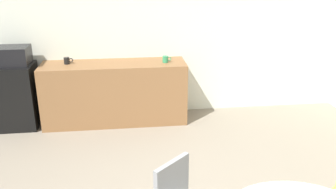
{
  "coord_description": "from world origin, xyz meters",
  "views": [
    {
      "loc": [
        -0.5,
        -2.41,
        2.24
      ],
      "look_at": [
        -0.06,
        1.11,
        0.95
      ],
      "focal_mm": 38.39,
      "sensor_mm": 36.0,
      "label": 1
    }
  ],
  "objects_px": {
    "microwave": "(11,56)",
    "mug_green": "(166,59)",
    "mug_white": "(67,61)",
    "mini_fridge": "(17,96)"
  },
  "relations": [
    {
      "from": "microwave",
      "to": "mug_white",
      "type": "bearing_deg",
      "value": 3.73
    },
    {
      "from": "mug_green",
      "to": "mug_white",
      "type": "bearing_deg",
      "value": 176.51
    },
    {
      "from": "microwave",
      "to": "mug_green",
      "type": "relative_size",
      "value": 3.72
    },
    {
      "from": "mug_white",
      "to": "mug_green",
      "type": "distance_m",
      "value": 1.41
    },
    {
      "from": "mug_white",
      "to": "mini_fridge",
      "type": "bearing_deg",
      "value": -176.27
    },
    {
      "from": "mini_fridge",
      "to": "mug_white",
      "type": "bearing_deg",
      "value": 3.73
    },
    {
      "from": "mini_fridge",
      "to": "microwave",
      "type": "distance_m",
      "value": 0.59
    },
    {
      "from": "mini_fridge",
      "to": "microwave",
      "type": "relative_size",
      "value": 1.92
    },
    {
      "from": "mug_green",
      "to": "mini_fridge",
      "type": "bearing_deg",
      "value": 178.99
    },
    {
      "from": "mini_fridge",
      "to": "mug_green",
      "type": "relative_size",
      "value": 7.13
    }
  ]
}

